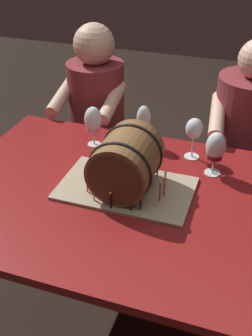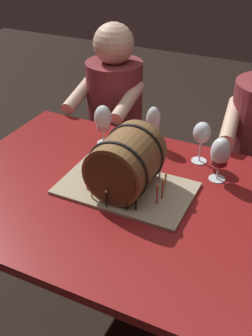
# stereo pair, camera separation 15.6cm
# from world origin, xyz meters

# --- Properties ---
(ground_plane) EXTENTS (8.00, 8.00, 0.00)m
(ground_plane) POSITION_xyz_m (0.00, 0.00, 0.00)
(ground_plane) COLOR black
(dining_table) EXTENTS (1.37, 0.98, 0.73)m
(dining_table) POSITION_xyz_m (0.00, 0.00, 0.63)
(dining_table) COLOR maroon
(dining_table) RESTS_ON ground
(barrel_cake) EXTENTS (0.51, 0.31, 0.25)m
(barrel_cake) POSITION_xyz_m (0.02, 0.03, 0.85)
(barrel_cake) COLOR tan
(barrel_cake) RESTS_ON dining_table
(wine_glass_rose) EXTENTS (0.08, 0.08, 0.19)m
(wine_glass_rose) POSITION_xyz_m (-0.24, 0.32, 0.86)
(wine_glass_rose) COLOR white
(wine_glass_rose) RESTS_ON dining_table
(wine_glass_white) EXTENTS (0.07, 0.07, 0.19)m
(wine_glass_white) POSITION_xyz_m (-0.02, 0.40, 0.86)
(wine_glass_white) COLOR white
(wine_glass_white) RESTS_ON dining_table
(wine_glass_empty) EXTENTS (0.07, 0.07, 0.19)m
(wine_glass_empty) POSITION_xyz_m (0.21, 0.35, 0.87)
(wine_glass_empty) COLOR white
(wine_glass_empty) RESTS_ON dining_table
(wine_glass_red) EXTENTS (0.08, 0.08, 0.19)m
(wine_glass_red) POSITION_xyz_m (0.32, 0.25, 0.85)
(wine_glass_red) COLOR white
(wine_glass_red) RESTS_ON dining_table
(person_seated_left) EXTENTS (0.36, 0.45, 1.16)m
(person_seated_left) POSITION_xyz_m (-0.41, 0.78, 0.53)
(person_seated_left) COLOR #4C1B1E
(person_seated_left) RESTS_ON ground
(person_seated_right) EXTENTS (0.41, 0.50, 1.16)m
(person_seated_right) POSITION_xyz_m (0.41, 0.78, 0.54)
(person_seated_right) COLOR #4C1B1E
(person_seated_right) RESTS_ON ground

